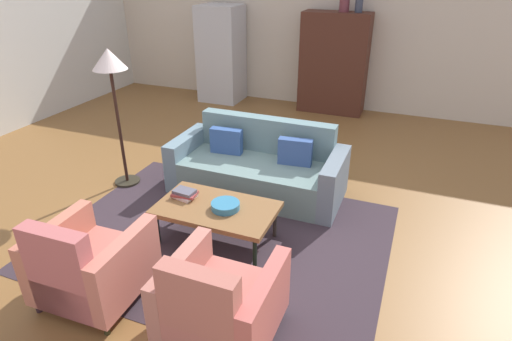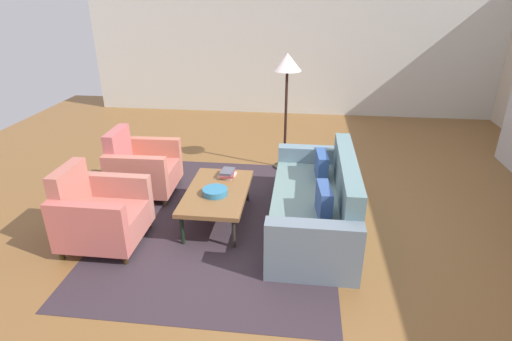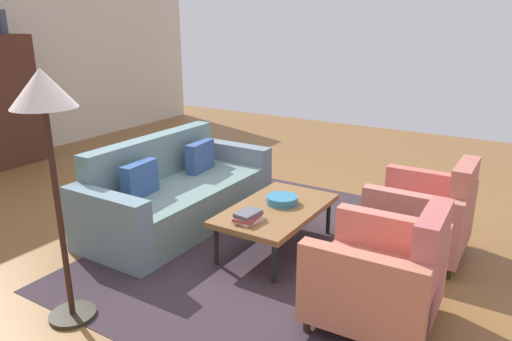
{
  "view_description": "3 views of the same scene",
  "coord_description": "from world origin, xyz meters",
  "views": [
    {
      "loc": [
        1.79,
        -3.85,
        2.62
      ],
      "look_at": [
        0.33,
        -0.19,
        0.65
      ],
      "focal_mm": 29.64,
      "sensor_mm": 36.0,
      "label": 1
    },
    {
      "loc": [
        4.21,
        0.3,
        2.56
      ],
      "look_at": [
        -0.08,
        -0.2,
        0.61
      ],
      "focal_mm": 28.62,
      "sensor_mm": 36.0,
      "label": 2
    },
    {
      "loc": [
        -3.35,
        -2.54,
        1.99
      ],
      "look_at": [
        0.13,
        -0.4,
        0.69
      ],
      "focal_mm": 33.32,
      "sensor_mm": 36.0,
      "label": 3
    }
  ],
  "objects": [
    {
      "name": "couch",
      "position": [
        0.08,
        0.55,
        0.29
      ],
      "size": [
        2.1,
        0.9,
        0.86
      ],
      "rotation": [
        0.0,
        0.0,
        3.14
      ],
      "color": "slate",
      "rests_on": "ground"
    },
    {
      "name": "wall_left",
      "position": [
        -4.6,
        0.0,
        1.4
      ],
      "size": [
        0.12,
        8.55,
        2.8
      ],
      "primitive_type": "cube",
      "color": "silver",
      "rests_on": "ground"
    },
    {
      "name": "ground_plane",
      "position": [
        0.0,
        0.0,
        0.0
      ],
      "size": [
        11.04,
        11.04,
        0.0
      ],
      "primitive_type": "plane",
      "color": "brown"
    },
    {
      "name": "floor_lamp",
      "position": [
        -1.59,
        0.06,
        1.44
      ],
      "size": [
        0.4,
        0.4,
        1.72
      ],
      "color": "#2B281C",
      "rests_on": "ground"
    },
    {
      "name": "armchair_right",
      "position": [
        0.68,
        -1.81,
        0.34
      ],
      "size": [
        0.8,
        0.8,
        0.88
      ],
      "rotation": [
        0.0,
        0.0,
        0.0
      ],
      "color": "#331F1C",
      "rests_on": "ground"
    },
    {
      "name": "area_rug",
      "position": [
        0.08,
        -0.59,
        0.0
      ],
      "size": [
        3.4,
        2.6,
        0.01
      ],
      "primitive_type": "cube",
      "color": "#352931",
      "rests_on": "ground"
    },
    {
      "name": "armchair_left",
      "position": [
        -0.52,
        -1.81,
        0.34
      ],
      "size": [
        0.82,
        0.82,
        0.88
      ],
      "rotation": [
        0.0,
        0.0,
        0.03
      ],
      "color": "#331D13",
      "rests_on": "ground"
    },
    {
      "name": "fruit_bowl",
      "position": [
        0.18,
        -0.64,
        0.44
      ],
      "size": [
        0.28,
        0.28,
        0.07
      ],
      "primitive_type": "cylinder",
      "color": "teal",
      "rests_on": "coffee_table"
    },
    {
      "name": "coffee_table",
      "position": [
        0.08,
        -0.64,
        0.37
      ],
      "size": [
        1.2,
        0.7,
        0.4
      ],
      "color": "black",
      "rests_on": "ground"
    },
    {
      "name": "book_stack",
      "position": [
        -0.31,
        -0.59,
        0.44
      ],
      "size": [
        0.27,
        0.21,
        0.08
      ],
      "color": "beige",
      "rests_on": "coffee_table"
    }
  ]
}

